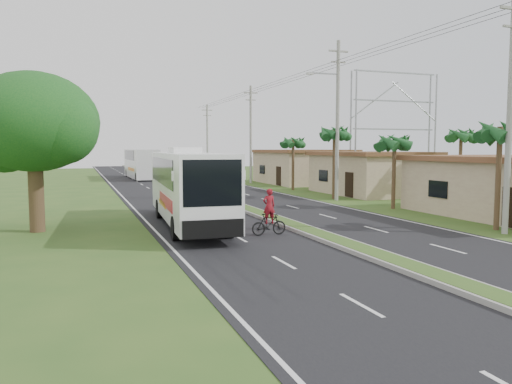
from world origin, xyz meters
name	(u,v)px	position (x,y,z in m)	size (l,w,h in m)	color
ground	(371,256)	(0.00, 0.00, 0.00)	(180.00, 180.00, 0.00)	#30531E
road_asphalt	(222,201)	(0.00, 20.00, 0.01)	(14.00, 160.00, 0.02)	black
median_strip	(222,200)	(0.00, 20.00, 0.10)	(1.20, 160.00, 0.18)	gray
lane_edge_left	(130,205)	(-6.70, 20.00, 0.00)	(0.12, 160.00, 0.01)	silver
lane_edge_right	(304,199)	(6.70, 20.00, 0.00)	(0.12, 160.00, 0.01)	silver
shop_mid	(370,173)	(14.00, 22.00, 1.86)	(7.60, 10.60, 3.67)	tan
shop_far	(302,166)	(14.00, 36.00, 1.93)	(8.60, 11.60, 3.82)	tan
palm_verge_a	(500,132)	(9.00, 3.00, 4.74)	(2.40, 2.40, 5.45)	#473321
palm_verge_b	(395,142)	(9.40, 12.00, 4.36)	(2.40, 2.40, 5.05)	#473321
palm_verge_c	(334,133)	(8.80, 19.00, 5.12)	(2.40, 2.40, 5.85)	#473321
palm_verge_d	(293,142)	(9.30, 28.00, 4.55)	(2.40, 2.40, 5.25)	#473321
palm_behind_shop	(461,136)	(17.50, 15.00, 4.93)	(2.40, 2.40, 5.65)	#473321
shade_tree	(31,126)	(-12.11, 10.02, 5.03)	(6.30, 6.00, 7.54)	#473321
utility_pole_a	(510,111)	(8.50, 2.00, 5.67)	(1.60, 0.28, 11.00)	gray
utility_pole_b	(337,118)	(8.47, 18.00, 6.26)	(3.20, 0.28, 12.00)	gray
utility_pole_c	(251,133)	(8.50, 38.00, 5.67)	(1.60, 0.28, 11.00)	gray
utility_pole_d	(207,139)	(8.50, 58.00, 5.42)	(1.60, 0.28, 10.50)	gray
billboard_lattice	(394,122)	(22.00, 30.00, 6.82)	(10.18, 1.18, 12.07)	gray
coach_bus_main	(188,183)	(-4.84, 9.30, 2.21)	(3.32, 12.56, 4.02)	white
coach_bus_far	(141,162)	(-2.22, 51.20, 2.17)	(3.08, 13.17, 3.82)	silver
motorcyclist	(269,219)	(-2.00, 5.26, 0.77)	(1.67, 0.51, 2.15)	black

